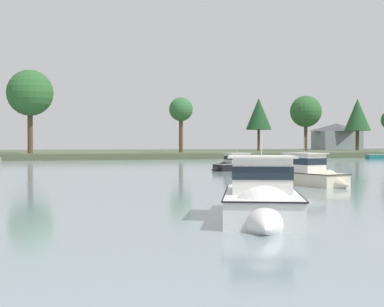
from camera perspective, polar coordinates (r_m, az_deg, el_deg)
far_shore_bank at (r=121.07m, az=-9.31°, el=-0.00°), size 251.87×56.99×1.06m
cruiser_white at (r=21.06m, az=7.18°, el=-5.27°), size 5.37×8.71×4.26m
cruiser_cream at (r=38.76m, az=12.08°, el=-2.43°), size 3.87×7.76×4.09m
cruiser_black at (r=57.65m, az=4.42°, el=-1.32°), size 6.68×3.46×3.23m
shore_tree_inland_a at (r=138.28m, az=16.61°, el=3.81°), size 6.22×6.22×12.29m
shore_tree_center_left at (r=126.19m, az=11.59°, el=4.23°), size 6.98×6.98×12.25m
shore_tree_far_left at (r=98.08m, az=-16.28°, el=5.95°), size 7.76×7.76×14.12m
shore_tree_center_right at (r=120.93m, az=6.86°, el=4.04°), size 5.56×5.56×11.42m
shore_tree_center at (r=104.83m, az=-1.14°, el=4.45°), size 4.49×4.49×10.35m
cottage_eastern at (r=147.26m, az=14.63°, el=1.74°), size 11.56×8.25×6.73m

